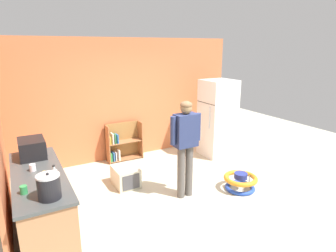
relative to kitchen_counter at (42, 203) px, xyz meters
The scene contains 15 objects.
ground_plane 2.25m from the kitchen_counter, ahead, with size 12.00×12.00×0.00m, color beige.
back_wall 3.24m from the kitchen_counter, 44.94° to the left, with size 5.20×0.06×2.70m, color #CC6F42.
kitchen_counter is the anchor object (origin of this frame).
refrigerator 4.20m from the kitchen_counter, 17.40° to the left, with size 0.73×0.68×1.78m.
bookshelf 2.76m from the kitchen_counter, 46.87° to the left, with size 0.80×0.28×0.85m.
standing_person 2.32m from the kitchen_counter, ahead, with size 0.57×0.22×1.67m.
baby_walker 3.29m from the kitchen_counter, ahead, with size 0.60×0.60×0.32m.
pet_carrier 1.71m from the kitchen_counter, 27.35° to the left, with size 0.42×0.55×0.36m.
microwave 0.88m from the kitchen_counter, 89.90° to the left, with size 0.37×0.48×0.28m.
crock_pot 0.97m from the kitchen_counter, 85.74° to the right, with size 0.25×0.25×0.31m.
banana_bunch 0.49m from the kitchen_counter, 54.74° to the right, with size 0.15×0.16×0.04m.
clear_bottle 0.72m from the kitchen_counter, 69.78° to the right, with size 0.07×0.07×0.25m.
green_cup 0.74m from the kitchen_counter, 110.20° to the right, with size 0.08×0.08×0.10m, color #32954E.
orange_cup 0.61m from the kitchen_counter, 75.34° to the right, with size 0.08×0.08×0.10m, color orange.
white_cup 0.51m from the kitchen_counter, 112.07° to the left, with size 0.08×0.08×0.10m, color white.
Camera 1 is at (-2.38, -3.73, 2.52)m, focal length 30.64 mm.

